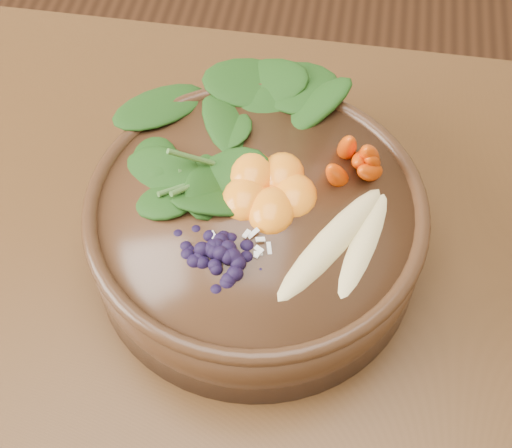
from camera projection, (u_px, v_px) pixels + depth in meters
The scene contains 8 objects.
dining_table at pixel (21, 415), 0.66m from camera, with size 1.60×0.90×0.75m.
stoneware_bowl at pixel (256, 231), 0.62m from camera, with size 0.28×0.28×0.08m, color #3D2412.
kale_heap at pixel (247, 121), 0.61m from camera, with size 0.19×0.17×0.04m, color #1E4513, non-canonical shape.
carrot_cluster at pixel (358, 136), 0.58m from camera, with size 0.06×0.06×0.08m, color #D53902, non-canonical shape.
banana_halves at pixel (349, 233), 0.55m from camera, with size 0.10×0.15×0.03m.
mandarin_cluster at pixel (269, 179), 0.58m from camera, with size 0.08×0.09×0.03m, color orange, non-canonical shape.
blueberry_pile at pixel (220, 243), 0.54m from camera, with size 0.13×0.10×0.04m, color black, non-canonical shape.
coconut_flakes at pixel (246, 219), 0.57m from camera, with size 0.09×0.07×0.01m, color white, non-canonical shape.
Camera 1 is at (0.25, -0.20, 1.29)m, focal length 50.00 mm.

